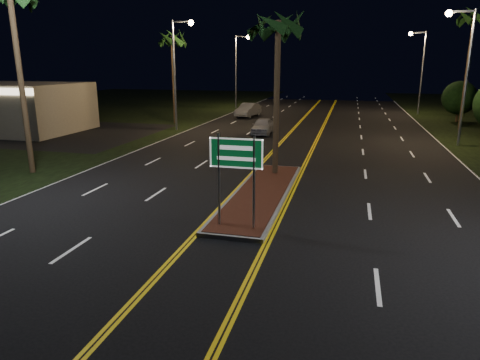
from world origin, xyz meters
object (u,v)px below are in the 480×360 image
(streetlight_left_mid, at_px, (178,62))
(streetlight_right_mid, at_px, (463,62))
(median_island, at_px, (261,193))
(highway_sign, at_px, (236,162))
(palm_left_far, at_px, (172,39))
(palm_median, at_px, (278,25))
(car_near, at_px, (263,125))
(car_far, at_px, (248,109))
(streetlight_right_far, at_px, (419,63))
(palm_right_far, at_px, (474,18))
(shrub_far, at_px, (459,98))
(streetlight_left_far, at_px, (239,63))

(streetlight_left_mid, bearing_deg, streetlight_right_mid, -5.38)
(median_island, xyz_separation_m, highway_sign, (0.00, -4.20, 2.32))
(palm_left_far, bearing_deg, median_island, -58.64)
(palm_median, relative_size, car_near, 1.84)
(palm_left_far, relative_size, car_near, 1.95)
(palm_median, relative_size, palm_left_far, 0.94)
(streetlight_left_mid, bearing_deg, car_far, 73.11)
(streetlight_right_mid, bearing_deg, car_near, 173.23)
(streetlight_right_mid, bearing_deg, streetlight_right_far, 90.00)
(streetlight_right_mid, relative_size, car_far, 1.78)
(palm_right_far, xyz_separation_m, car_far, (-20.04, 5.12, -8.30))
(palm_left_far, relative_size, shrub_far, 2.22)
(median_island, bearing_deg, palm_left_far, 121.36)
(highway_sign, distance_m, streetlight_left_far, 42.67)
(highway_sign, height_order, shrub_far, shrub_far)
(median_island, relative_size, streetlight_right_far, 1.14)
(streetlight_right_far, distance_m, palm_median, 33.28)
(palm_right_far, bearing_deg, streetlight_left_mid, -165.63)
(median_island, bearing_deg, streetlight_left_mid, 121.98)
(palm_median, height_order, palm_right_far, palm_right_far)
(streetlight_right_far, height_order, shrub_far, streetlight_right_far)
(highway_sign, height_order, palm_right_far, palm_right_far)
(streetlight_left_mid, distance_m, palm_right_far, 24.42)
(streetlight_left_far, xyz_separation_m, streetlight_right_far, (21.23, -2.00, 0.00))
(highway_sign, distance_m, shrub_far, 35.96)
(palm_median, xyz_separation_m, palm_right_far, (12.80, 19.50, 1.87))
(highway_sign, bearing_deg, median_island, 90.00)
(median_island, xyz_separation_m, car_near, (-3.31, 16.65, 0.67))
(palm_left_far, xyz_separation_m, car_far, (5.56, 7.12, -6.90))
(median_island, relative_size, palm_right_far, 1.00)
(streetlight_left_mid, bearing_deg, streetlight_right_far, 40.30)
(streetlight_left_far, xyz_separation_m, car_near, (7.30, -20.35, -4.90))
(streetlight_right_mid, height_order, car_far, streetlight_right_mid)
(palm_left_far, bearing_deg, streetlight_left_far, 82.22)
(streetlight_left_far, bearing_deg, shrub_far, -18.14)
(palm_median, bearing_deg, car_far, 106.38)
(streetlight_right_far, bearing_deg, streetlight_left_mid, -139.70)
(highway_sign, bearing_deg, palm_right_far, 64.80)
(median_island, xyz_separation_m, palm_median, (0.00, 3.50, 7.19))
(streetlight_left_mid, bearing_deg, palm_median, -51.83)
(streetlight_left_mid, height_order, palm_right_far, palm_right_far)
(highway_sign, xyz_separation_m, palm_right_far, (12.80, 27.20, 6.74))
(palm_median, bearing_deg, highway_sign, -90.00)
(highway_sign, relative_size, streetlight_left_far, 0.36)
(median_island, bearing_deg, streetlight_left_far, 106.00)
(highway_sign, relative_size, car_near, 0.71)
(highway_sign, height_order, car_near, highway_sign)
(streetlight_right_far, relative_size, palm_right_far, 0.87)
(streetlight_right_far, height_order, car_near, streetlight_right_far)
(highway_sign, height_order, streetlight_left_mid, streetlight_left_mid)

